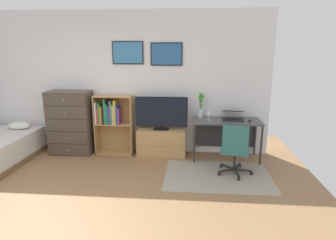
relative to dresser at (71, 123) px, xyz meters
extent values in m
plane|color=#936B44|center=(0.73, -2.15, -0.61)|extent=(7.20, 7.20, 0.00)
cube|color=white|center=(0.73, 0.28, 0.74)|extent=(6.12, 0.06, 2.70)
cube|color=black|center=(1.12, 0.23, 1.31)|extent=(0.59, 0.02, 0.42)
cube|color=teal|center=(1.12, 0.22, 1.31)|extent=(0.55, 0.01, 0.38)
cube|color=black|center=(1.84, 0.23, 1.29)|extent=(0.59, 0.02, 0.42)
cube|color=#285B93|center=(1.84, 0.22, 1.29)|extent=(0.55, 0.01, 0.38)
cube|color=#9E937F|center=(2.77, -0.85, -0.61)|extent=(1.70, 1.20, 0.01)
ellipsoid|color=white|center=(-1.02, -0.06, -0.07)|extent=(0.44, 0.29, 0.14)
cube|color=#4C4238|center=(0.00, 0.01, 0.00)|extent=(0.82, 0.42, 1.22)
cube|color=#493F35|center=(0.00, -0.21, -0.48)|extent=(0.78, 0.01, 0.22)
sphere|color=#A59E8C|center=(0.00, -0.23, -0.48)|extent=(0.03, 0.03, 0.03)
cube|color=#493F35|center=(0.00, -0.21, -0.24)|extent=(0.78, 0.01, 0.22)
sphere|color=#A59E8C|center=(0.00, -0.23, -0.24)|extent=(0.03, 0.03, 0.03)
cube|color=#493F35|center=(0.00, -0.21, 0.00)|extent=(0.78, 0.01, 0.22)
sphere|color=#A59E8C|center=(0.00, -0.23, 0.00)|extent=(0.03, 0.03, 0.03)
cube|color=#493F35|center=(0.00, -0.21, 0.24)|extent=(0.78, 0.01, 0.22)
sphere|color=#A59E8C|center=(0.00, -0.23, 0.24)|extent=(0.03, 0.03, 0.03)
cube|color=#493F35|center=(0.00, -0.21, 0.48)|extent=(0.78, 0.01, 0.22)
sphere|color=#A59E8C|center=(0.00, -0.23, 0.48)|extent=(0.03, 0.03, 0.03)
cube|color=tan|center=(0.48, 0.07, -0.04)|extent=(0.02, 0.30, 1.14)
cube|color=tan|center=(1.20, 0.07, -0.04)|extent=(0.02, 0.30, 1.14)
cube|color=tan|center=(0.84, 0.07, -0.60)|extent=(0.73, 0.30, 0.02)
cube|color=tan|center=(0.84, 0.07, -0.02)|extent=(0.69, 0.30, 0.02)
cube|color=tan|center=(0.84, 0.07, 0.52)|extent=(0.69, 0.30, 0.02)
cube|color=tan|center=(0.84, 0.21, -0.04)|extent=(0.73, 0.01, 1.14)
cube|color=white|center=(0.52, 0.04, 0.20)|extent=(0.03, 0.23, 0.41)
cube|color=red|center=(0.55, 0.02, 0.15)|extent=(0.03, 0.19, 0.32)
cube|color=#2D8C4C|center=(0.58, 0.02, 0.19)|extent=(0.03, 0.19, 0.40)
cube|color=orange|center=(0.62, 0.03, 0.16)|extent=(0.03, 0.20, 0.34)
cube|color=black|center=(0.66, 0.02, 0.15)|extent=(0.04, 0.19, 0.33)
cube|color=#2D8C4C|center=(0.70, 0.04, 0.23)|extent=(0.03, 0.23, 0.47)
cube|color=#2D8C4C|center=(0.73, 0.02, 0.18)|extent=(0.03, 0.20, 0.39)
cube|color=#1E519E|center=(0.76, 0.02, 0.16)|extent=(0.04, 0.19, 0.35)
cube|color=#8C388C|center=(0.80, 0.04, 0.22)|extent=(0.02, 0.23, 0.46)
cube|color=#2D8C4C|center=(0.82, 0.04, 0.21)|extent=(0.02, 0.23, 0.44)
cube|color=white|center=(0.85, 0.04, 0.17)|extent=(0.02, 0.24, 0.37)
cube|color=gold|center=(0.89, 0.02, 0.22)|extent=(0.04, 0.20, 0.46)
cube|color=#1E519E|center=(0.92, 0.03, 0.18)|extent=(0.03, 0.21, 0.38)
cube|color=#8C388C|center=(0.96, 0.04, 0.15)|extent=(0.03, 0.24, 0.31)
cube|color=tan|center=(1.77, 0.02, -0.35)|extent=(0.91, 0.40, 0.52)
cube|color=tan|center=(1.77, -0.19, -0.35)|extent=(0.91, 0.01, 0.02)
cube|color=black|center=(1.77, 0.00, -0.08)|extent=(0.28, 0.16, 0.02)
cube|color=black|center=(1.77, 0.00, -0.05)|extent=(0.06, 0.04, 0.05)
cube|color=black|center=(1.77, 0.00, 0.24)|extent=(0.98, 0.02, 0.57)
cube|color=black|center=(1.77, -0.02, 0.24)|extent=(0.95, 0.01, 0.54)
cube|color=#4C4C4F|center=(2.97, -0.07, 0.11)|extent=(1.22, 0.57, 0.03)
cube|color=#2D2D30|center=(2.39, -0.32, -0.26)|extent=(0.03, 0.03, 0.71)
cube|color=#2D2D30|center=(3.55, -0.32, -0.26)|extent=(0.03, 0.03, 0.71)
cube|color=#2D2D30|center=(2.39, 0.19, -0.26)|extent=(0.03, 0.03, 0.71)
cube|color=#2D2D30|center=(3.55, 0.19, -0.26)|extent=(0.03, 0.03, 0.71)
cube|color=#2D2D30|center=(2.97, 0.21, -0.22)|extent=(1.16, 0.02, 0.50)
cylinder|color=#232326|center=(3.32, -0.77, -0.59)|extent=(0.05, 0.05, 0.05)
cube|color=#232326|center=(3.19, -0.74, -0.55)|extent=(0.28, 0.08, 0.02)
cylinder|color=#232326|center=(3.18, -0.47, -0.59)|extent=(0.05, 0.05, 0.05)
cube|color=#232326|center=(3.12, -0.59, -0.55)|extent=(0.16, 0.26, 0.02)
cylinder|color=#232326|center=(2.86, -0.51, -0.59)|extent=(0.05, 0.05, 0.05)
cube|color=#232326|center=(2.95, -0.61, -0.55)|extent=(0.21, 0.22, 0.02)
cylinder|color=#232326|center=(2.79, -0.84, -0.59)|extent=(0.05, 0.05, 0.05)
cube|color=#232326|center=(2.92, -0.78, -0.55)|extent=(0.27, 0.15, 0.02)
cylinder|color=#232326|center=(3.08, -0.99, -0.59)|extent=(0.05, 0.05, 0.05)
cube|color=#232326|center=(3.07, -0.86, -0.55)|extent=(0.07, 0.28, 0.02)
cylinder|color=#232326|center=(3.05, -0.72, -0.38)|extent=(0.04, 0.04, 0.30)
cube|color=#2D6B66|center=(3.05, -0.72, -0.22)|extent=(0.51, 0.51, 0.03)
cube|color=#2D6B66|center=(3.01, -0.91, 0.02)|extent=(0.40, 0.11, 0.45)
cube|color=#333338|center=(3.08, -0.07, 0.13)|extent=(0.41, 0.30, 0.01)
cube|color=black|center=(3.08, -0.07, 0.14)|extent=(0.38, 0.27, 0.00)
cube|color=#333338|center=(3.09, 0.10, 0.26)|extent=(0.41, 0.28, 0.07)
cube|color=black|center=(3.09, 0.09, 0.26)|extent=(0.39, 0.26, 0.06)
ellipsoid|color=#262628|center=(3.37, -0.13, 0.14)|extent=(0.06, 0.10, 0.03)
cylinder|color=silver|center=(2.50, 0.12, 0.21)|extent=(0.09, 0.09, 0.16)
cylinder|color=#3D8438|center=(2.52, 0.11, 0.35)|extent=(0.01, 0.01, 0.35)
sphere|color=#308B2C|center=(2.52, 0.11, 0.53)|extent=(0.07, 0.07, 0.07)
cylinder|color=#3D8438|center=(2.50, 0.13, 0.36)|extent=(0.01, 0.01, 0.38)
sphere|color=#308B2C|center=(2.50, 0.13, 0.55)|extent=(0.07, 0.07, 0.07)
cylinder|color=#3D8438|center=(2.48, 0.12, 0.34)|extent=(0.01, 0.01, 0.32)
sphere|color=#308B2C|center=(2.48, 0.12, 0.50)|extent=(0.07, 0.07, 0.07)
cylinder|color=#3D8438|center=(2.49, 0.10, 0.33)|extent=(0.01, 0.01, 0.30)
sphere|color=#308B2C|center=(2.49, 0.10, 0.47)|extent=(0.07, 0.07, 0.07)
cylinder|color=silver|center=(2.64, -0.10, 0.13)|extent=(0.06, 0.06, 0.01)
cylinder|color=silver|center=(2.64, -0.10, 0.18)|extent=(0.01, 0.01, 0.10)
cone|color=silver|center=(2.64, -0.10, 0.27)|extent=(0.07, 0.07, 0.07)
camera|label=1|loc=(2.34, -5.22, 1.40)|focal=30.89mm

